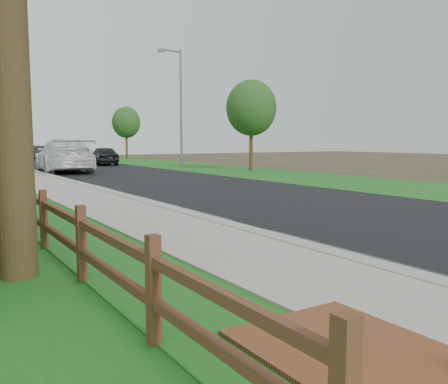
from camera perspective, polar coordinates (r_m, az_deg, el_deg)
ground at (r=6.76m, az=22.97°, el=-11.26°), size 120.00×120.00×0.00m
road at (r=39.93m, az=-17.94°, el=3.10°), size 8.00×90.00×0.02m
curb at (r=39.09m, az=-23.91°, el=2.88°), size 0.40×90.00×0.12m
wet_gutter at (r=39.15m, az=-23.40°, el=2.85°), size 0.50×90.00×0.00m
verge_far at (r=42.19m, az=-8.82°, el=3.49°), size 6.00×90.00×0.04m
brick_patch at (r=4.53m, az=17.21°, el=-19.12°), size 1.60×2.40×0.11m
ranch_fence at (r=10.26m, az=-22.22°, el=-1.84°), size 0.12×16.92×1.10m
white_suv at (r=31.23m, az=-18.70°, el=4.19°), size 3.45×7.27×2.05m
dark_car_mid at (r=39.34m, az=-14.30°, el=4.26°), size 2.22×4.53×1.49m
dark_car_far at (r=47.92m, az=-21.31°, el=4.33°), size 2.03×4.58×1.46m
streetlight at (r=34.20m, az=-5.41°, el=10.79°), size 1.92×0.43×8.32m
boulder at (r=11.88m, az=-25.02°, el=-2.29°), size 1.09×0.87×0.67m
tree_near_right at (r=30.75m, az=3.30°, el=10.04°), size 3.23×3.23×5.82m
tree_far_right at (r=51.69m, az=-11.69°, el=8.19°), size 3.00×3.00×5.52m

